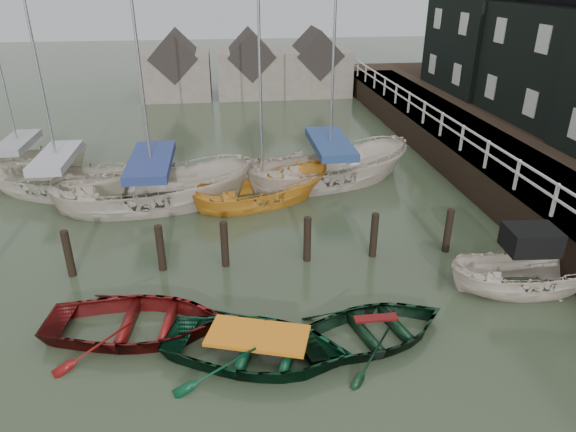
{
  "coord_description": "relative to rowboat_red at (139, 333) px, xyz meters",
  "views": [
    {
      "loc": [
        -1.04,
        -10.03,
        7.72
      ],
      "look_at": [
        0.65,
        3.18,
        1.4
      ],
      "focal_mm": 32.0,
      "sensor_mm": 36.0,
      "label": 1
    }
  ],
  "objects": [
    {
      "name": "ground",
      "position": [
        3.3,
        -0.15,
        0.0
      ],
      "size": [
        120.0,
        120.0,
        0.0
      ],
      "primitive_type": "plane",
      "color": "#2A3421",
      "rests_on": "ground"
    },
    {
      "name": "pier",
      "position": [
        12.77,
        9.85,
        0.71
      ],
      "size": [
        3.04,
        32.0,
        2.7
      ],
      "color": "black",
      "rests_on": "ground"
    },
    {
      "name": "mooring_pilings",
      "position": [
        2.18,
        2.85,
        0.5
      ],
      "size": [
        13.72,
        0.22,
        1.8
      ],
      "color": "black",
      "rests_on": "ground"
    },
    {
      "name": "far_sheds",
      "position": [
        4.13,
        25.85,
        1.86
      ],
      "size": [
        14.0,
        4.08,
        4.39
      ],
      "color": "#665B51",
      "rests_on": "ground"
    },
    {
      "name": "rowboat_red",
      "position": [
        0.0,
        0.0,
        0.0
      ],
      "size": [
        4.61,
        3.53,
        0.89
      ],
      "primitive_type": "imported",
      "rotation": [
        0.0,
        0.0,
        1.46
      ],
      "color": "#5C0E0D",
      "rests_on": "ground"
    },
    {
      "name": "rowboat_green",
      "position": [
        2.74,
        -1.25,
        0.0
      ],
      "size": [
        4.91,
        4.14,
        0.87
      ],
      "primitive_type": "imported",
      "rotation": [
        0.0,
        0.0,
        1.26
      ],
      "color": "#08321B",
      "rests_on": "ground"
    },
    {
      "name": "rowboat_dkgreen",
      "position": [
        5.47,
        -0.91,
        0.0
      ],
      "size": [
        4.3,
        3.54,
        0.77
      ],
      "primitive_type": "imported",
      "rotation": [
        0.0,
        0.0,
        1.83
      ],
      "color": "black",
      "rests_on": "ground"
    },
    {
      "name": "motorboat",
      "position": [
        10.1,
        0.61,
        0.1
      ],
      "size": [
        4.37,
        1.91,
        2.55
      ],
      "rotation": [
        0.0,
        0.0,
        1.5
      ],
      "color": "beige",
      "rests_on": "ground"
    },
    {
      "name": "sailboat_a",
      "position": [
        -4.06,
        9.15,
        0.06
      ],
      "size": [
        6.64,
        4.7,
        10.52
      ],
      "rotation": [
        0.0,
        0.0,
        1.15
      ],
      "color": "beige",
      "rests_on": "ground"
    },
    {
      "name": "sailboat_b",
      "position": [
        -0.38,
        7.61,
        0.06
      ],
      "size": [
        7.5,
        3.56,
        12.3
      ],
      "rotation": [
        0.0,
        0.0,
        1.69
      ],
      "color": "beige",
      "rests_on": "ground"
    },
    {
      "name": "sailboat_c",
      "position": [
        3.56,
        7.38,
        0.02
      ],
      "size": [
        5.76,
        3.72,
        11.06
      ],
      "rotation": [
        0.0,
        0.0,
        1.91
      ],
      "color": "orange",
      "rests_on": "ground"
    },
    {
      "name": "sailboat_d",
      "position": [
        6.41,
        9.0,
        0.06
      ],
      "size": [
        7.52,
        4.38,
        12.22
      ],
      "rotation": [
        0.0,
        0.0,
        1.83
      ],
      "color": "beige",
      "rests_on": "ground"
    },
    {
      "name": "sailboat_e",
      "position": [
        -6.36,
        11.79,
        0.07
      ],
      "size": [
        5.54,
        2.1,
        9.81
      ],
      "rotation": [
        0.0,
        0.0,
        1.58
      ],
      "color": "beige",
      "rests_on": "ground"
    }
  ]
}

